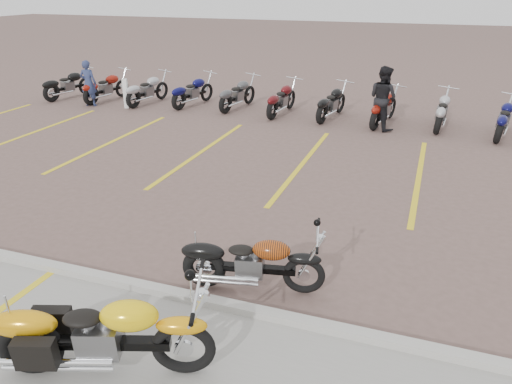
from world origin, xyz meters
TOP-DOWN VIEW (x-y plane):
  - ground at (0.00, 0.00)m, footprint 100.00×100.00m
  - curb at (0.00, -2.00)m, footprint 60.00×0.18m
  - parking_stripes at (0.00, 4.00)m, footprint 38.00×5.50m
  - yellow_cruiser at (-0.30, -3.54)m, footprint 2.35×0.93m
  - flame_cruiser at (0.66, -1.44)m, footprint 2.01×0.54m
  - person_a at (-8.63, 7.35)m, footprint 0.63×0.46m
  - person_b at (1.38, 7.75)m, footprint 1.14×1.10m
  - bollard at (-7.25, 7.51)m, footprint 0.19×0.19m
  - bg_bike_row at (-1.11, 8.41)m, footprint 19.05×2.07m

SIDE VIEW (x-z plane):
  - ground at x=0.00m, z-range 0.00..0.00m
  - parking_stripes at x=0.00m, z-range 0.00..0.01m
  - curb at x=0.00m, z-range 0.00..0.12m
  - flame_cruiser at x=0.66m, z-range 0.00..0.83m
  - yellow_cruiser at x=-0.30m, z-range 0.00..1.00m
  - bollard at x=-7.25m, z-range 0.00..1.00m
  - bg_bike_row at x=-1.11m, z-range 0.00..1.10m
  - person_a at x=-8.63m, z-range 0.00..1.59m
  - person_b at x=1.38m, z-range 0.00..1.86m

